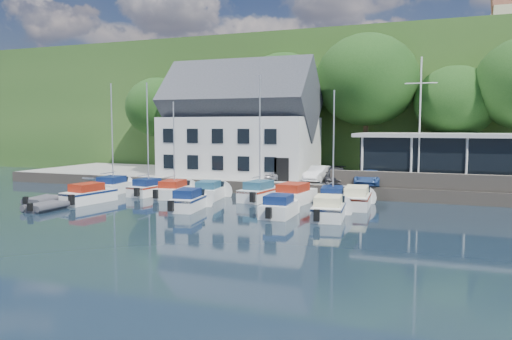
% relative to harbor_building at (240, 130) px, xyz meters
% --- Properties ---
extents(ground, '(180.00, 180.00, 0.00)m').
position_rel_harbor_building_xyz_m(ground, '(7.00, -16.50, -5.35)').
color(ground, black).
rests_on(ground, ground).
extents(quay, '(60.00, 13.00, 1.00)m').
position_rel_harbor_building_xyz_m(quay, '(7.00, 1.00, -4.85)').
color(quay, gray).
rests_on(quay, ground).
extents(quay_face, '(60.00, 0.30, 1.00)m').
position_rel_harbor_building_xyz_m(quay_face, '(7.00, -5.50, -4.85)').
color(quay_face, '#6A6055').
rests_on(quay_face, ground).
extents(hillside, '(160.00, 75.00, 16.00)m').
position_rel_harbor_building_xyz_m(hillside, '(7.00, 45.50, 2.65)').
color(hillside, '#26491B').
rests_on(hillside, ground).
extents(field_patch, '(50.00, 30.00, 0.30)m').
position_rel_harbor_building_xyz_m(field_patch, '(15.00, 53.50, 10.80)').
color(field_patch, '#4D5D2E').
rests_on(field_patch, hillside).
extents(harbor_building, '(14.40, 8.20, 8.70)m').
position_rel_harbor_building_xyz_m(harbor_building, '(0.00, 0.00, 0.00)').
color(harbor_building, silver).
rests_on(harbor_building, quay).
extents(club_pavilion, '(13.20, 7.20, 4.10)m').
position_rel_harbor_building_xyz_m(club_pavilion, '(18.00, -0.50, -2.30)').
color(club_pavilion, black).
rests_on(club_pavilion, quay).
extents(seawall, '(18.00, 0.50, 1.20)m').
position_rel_harbor_building_xyz_m(seawall, '(19.00, -5.10, -3.75)').
color(seawall, '#6A6055').
rests_on(seawall, quay).
extents(gangway, '(1.20, 6.00, 1.40)m').
position_rel_harbor_building_xyz_m(gangway, '(-9.50, -7.50, -5.35)').
color(gangway, silver).
rests_on(gangway, ground).
extents(car_silver, '(1.99, 3.39, 1.08)m').
position_rel_harbor_building_xyz_m(car_silver, '(4.85, -2.80, -3.81)').
color(car_silver, silver).
rests_on(car_silver, quay).
extents(car_white, '(1.93, 4.14, 1.31)m').
position_rel_harbor_building_xyz_m(car_white, '(8.46, -2.93, -3.69)').
color(car_white, white).
rests_on(car_white, quay).
extents(car_dgrey, '(2.54, 4.63, 1.27)m').
position_rel_harbor_building_xyz_m(car_dgrey, '(10.07, -3.34, -3.71)').
color(car_dgrey, '#303135').
rests_on(car_dgrey, quay).
extents(car_blue, '(1.57, 3.77, 1.28)m').
position_rel_harbor_building_xyz_m(car_blue, '(12.91, -4.05, -3.71)').
color(car_blue, '#2D4E8B').
rests_on(car_blue, quay).
extents(flagpole, '(2.39, 0.20, 9.96)m').
position_rel_harbor_building_xyz_m(flagpole, '(16.57, -3.67, 0.63)').
color(flagpole, silver).
rests_on(flagpole, quay).
extents(tree_0, '(7.42, 7.42, 10.14)m').
position_rel_harbor_building_xyz_m(tree_0, '(-12.14, 4.98, 0.72)').
color(tree_0, black).
rests_on(tree_0, quay).
extents(tree_2, '(8.97, 8.97, 12.26)m').
position_rel_harbor_building_xyz_m(tree_2, '(2.51, 5.78, 1.78)').
color(tree_2, black).
rests_on(tree_2, quay).
extents(tree_3, '(10.04, 10.04, 13.72)m').
position_rel_harbor_building_xyz_m(tree_3, '(11.02, 5.98, 2.51)').
color(tree_3, black).
rests_on(tree_3, quay).
extents(tree_4, '(7.51, 7.51, 10.27)m').
position_rel_harbor_building_xyz_m(tree_4, '(19.18, 5.84, 0.78)').
color(tree_4, black).
rests_on(tree_4, quay).
extents(boat_r1_0, '(2.44, 5.57, 8.88)m').
position_rel_harbor_building_xyz_m(boat_r1_0, '(-7.83, -9.25, -0.91)').
color(boat_r1_0, silver).
rests_on(boat_r1_0, ground).
extents(boat_r1_1, '(2.42, 5.41, 8.54)m').
position_rel_harbor_building_xyz_m(boat_r1_1, '(-4.25, -9.37, -1.08)').
color(boat_r1_1, silver).
rests_on(boat_r1_1, ground).
extents(boat_r1_2, '(2.77, 6.31, 8.34)m').
position_rel_harbor_building_xyz_m(boat_r1_2, '(-1.81, -9.39, -1.18)').
color(boat_r1_2, silver).
rests_on(boat_r1_2, ground).
extents(boat_r1_3, '(2.75, 5.56, 1.42)m').
position_rel_harbor_building_xyz_m(boat_r1_3, '(1.30, -9.34, -4.64)').
color(boat_r1_3, silver).
rests_on(boat_r1_3, ground).
extents(boat_r1_4, '(2.72, 6.28, 9.26)m').
position_rel_harbor_building_xyz_m(boat_r1_4, '(5.26, -8.66, -0.72)').
color(boat_r1_4, silver).
rests_on(boat_r1_4, ground).
extents(boat_r1_5, '(2.98, 6.61, 1.50)m').
position_rel_harbor_building_xyz_m(boat_r1_5, '(8.12, -9.08, -4.60)').
color(boat_r1_5, silver).
rests_on(boat_r1_5, ground).
extents(boat_r1_6, '(2.86, 6.24, 8.38)m').
position_rel_harbor_building_xyz_m(boat_r1_6, '(11.03, -9.12, -1.16)').
color(boat_r1_6, silver).
rests_on(boat_r1_6, ground).
extents(boat_r1_7, '(2.42, 6.75, 1.49)m').
position_rel_harbor_building_xyz_m(boat_r1_7, '(12.78, -9.22, -4.61)').
color(boat_r1_7, silver).
rests_on(boat_r1_7, ground).
extents(boat_r2_0, '(2.74, 6.17, 1.48)m').
position_rel_harbor_building_xyz_m(boat_r2_0, '(-6.19, -14.34, -4.61)').
color(boat_r2_0, silver).
rests_on(boat_r2_0, ground).
extents(boat_r2_2, '(2.40, 5.41, 1.45)m').
position_rel_harbor_building_xyz_m(boat_r2_2, '(2.24, -14.41, -4.63)').
color(boat_r2_2, silver).
rests_on(boat_r2_2, ground).
extents(boat_r2_3, '(2.07, 5.11, 1.39)m').
position_rel_harbor_building_xyz_m(boat_r2_3, '(8.78, -14.50, -4.66)').
color(boat_r2_3, silver).
rests_on(boat_r2_3, ground).
extents(boat_r2_4, '(2.63, 5.72, 1.44)m').
position_rel_harbor_building_xyz_m(boat_r2_4, '(11.89, -14.21, -4.63)').
color(boat_r2_4, silver).
rests_on(boat_r2_4, ground).
extents(dinghy_0, '(2.23, 3.26, 0.71)m').
position_rel_harbor_building_xyz_m(dinghy_0, '(-9.02, -16.00, -5.00)').
color(dinghy_0, '#39393F').
rests_on(dinghy_0, ground).
extents(dinghy_1, '(1.83, 2.99, 0.69)m').
position_rel_harbor_building_xyz_m(dinghy_1, '(-6.72, -18.12, -5.01)').
color(dinghy_1, '#39393F').
rests_on(dinghy_1, ground).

